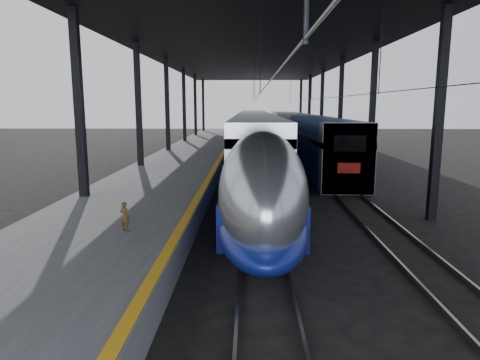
{
  "coord_description": "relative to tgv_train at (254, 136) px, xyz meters",
  "views": [
    {
      "loc": [
        1.56,
        -13.52,
        4.97
      ],
      "look_at": [
        1.18,
        3.51,
        2.0
      ],
      "focal_mm": 32.0,
      "sensor_mm": 36.0,
      "label": 1
    }
  ],
  "objects": [
    {
      "name": "platform",
      "position": [
        -5.5,
        -8.04,
        -1.51
      ],
      "size": [
        6.0,
        80.0,
        1.0
      ],
      "primitive_type": "cube",
      "color": "#4C4C4F",
      "rests_on": "ground"
    },
    {
      "name": "second_train",
      "position": [
        5.0,
        8.99,
        0.05
      ],
      "size": [
        2.95,
        56.05,
        4.06
      ],
      "color": "navy",
      "rests_on": "ground"
    },
    {
      "name": "canopy",
      "position": [
        -0.1,
        -8.04,
        7.1
      ],
      "size": [
        18.0,
        75.0,
        9.47
      ],
      "color": "black",
      "rests_on": "ground"
    },
    {
      "name": "ground",
      "position": [
        -2.0,
        -28.04,
        -2.01
      ],
      "size": [
        160.0,
        160.0,
        0.0
      ],
      "primitive_type": "plane",
      "color": "black",
      "rests_on": "ground"
    },
    {
      "name": "rails",
      "position": [
        2.5,
        -8.04,
        -1.93
      ],
      "size": [
        6.52,
        80.0,
        0.16
      ],
      "color": "slate",
      "rests_on": "ground"
    },
    {
      "name": "yellow_strip",
      "position": [
        -2.7,
        -8.04,
        -1.01
      ],
      "size": [
        0.3,
        80.0,
        0.01
      ],
      "primitive_type": "cube",
      "color": "gold",
      "rests_on": "platform"
    },
    {
      "name": "tgv_train",
      "position": [
        0.0,
        0.0,
        0.0
      ],
      "size": [
        3.0,
        65.2,
        4.3
      ],
      "color": "#AFB2B6",
      "rests_on": "ground"
    },
    {
      "name": "child",
      "position": [
        -4.42,
        -28.4,
        -0.53
      ],
      "size": [
        0.41,
        0.34,
        0.96
      ],
      "primitive_type": "imported",
      "rotation": [
        0.0,
        0.0,
        2.76
      ],
      "color": "#483518",
      "rests_on": "platform"
    }
  ]
}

